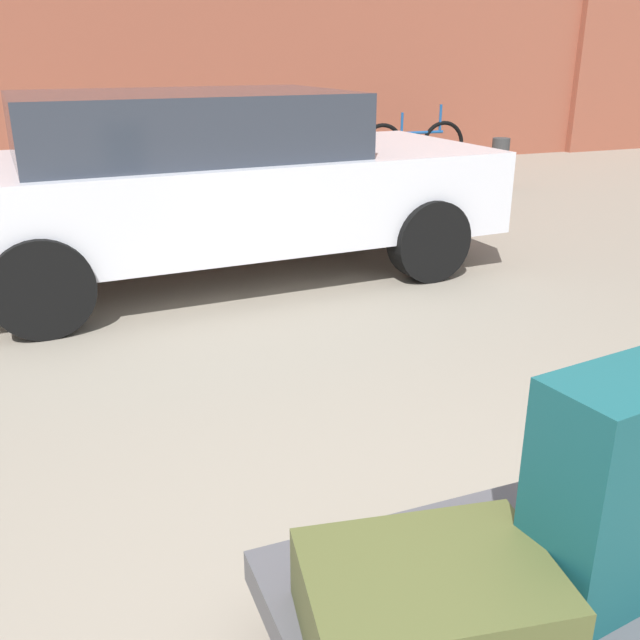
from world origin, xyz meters
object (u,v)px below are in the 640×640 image
suitcase_olive_front_right (428,602)px  bollard_kerb_far (499,164)px  suitcase_teal_rear_right (615,490)px  bollard_kerb_near (312,176)px  bicycle_leaning (413,146)px  parked_car (211,180)px  luggage_cart (483,612)px  bollard_kerb_mid (431,169)px

suitcase_olive_front_right → bollard_kerb_far: bearing=63.1°
suitcase_teal_rear_right → bollard_kerb_near: size_ratio=0.94×
bicycle_leaning → parked_car: bearing=-134.4°
suitcase_teal_rear_right → bollard_kerb_near: bearing=67.7°
luggage_cart → bollard_kerb_far: 7.99m
luggage_cart → suitcase_teal_rear_right: bearing=-20.0°
suitcase_olive_front_right → bicycle_leaning: bearing=70.9°
suitcase_teal_rear_right → bollard_kerb_mid: (3.32, 6.62, -0.32)m
bollard_kerb_mid → suitcase_olive_front_right: bearing=-120.1°
suitcase_olive_front_right → bollard_kerb_near: 6.96m
suitcase_olive_front_right → bollard_kerb_far: (4.84, 6.59, -0.11)m
suitcase_teal_rear_right → bollard_kerb_far: bearing=49.0°
parked_car → luggage_cart: bearing=-93.7°
parked_car → suitcase_olive_front_right: bearing=-96.6°
luggage_cart → suitcase_teal_rear_right: (0.29, -0.10, 0.39)m
suitcase_teal_rear_right → bicycle_leaning: bearing=56.6°
bollard_kerb_near → bollard_kerb_mid: same height
bollard_kerb_near → suitcase_teal_rear_right: bearing=-104.5°
bollard_kerb_near → bicycle_leaning: bearing=38.1°
bicycle_leaning → suitcase_teal_rear_right: bearing=-115.7°
bollard_kerb_far → bollard_kerb_near: bearing=180.0°
luggage_cart → bollard_kerb_near: (2.00, 6.52, 0.06)m
luggage_cart → suitcase_teal_rear_right: 0.49m
suitcase_olive_front_right → bicycle_leaning: (4.57, 8.43, -0.07)m
parked_car → bicycle_leaning: 5.84m
luggage_cart → bollard_kerb_near: bollard_kerb_near is taller
suitcase_olive_front_right → bollard_kerb_far: size_ratio=0.91×
bollard_kerb_mid → bollard_kerb_far: same height
bicycle_leaning → suitcase_olive_front_right: bearing=-118.5°
luggage_cart → bicycle_leaning: 9.42m
parked_car → bollard_kerb_far: parked_car is taller
parked_car → bollard_kerb_near: size_ratio=6.62×
bicycle_leaning → bollard_kerb_mid: bicycle_leaning is taller
luggage_cart → bollard_kerb_mid: (3.60, 6.52, 0.06)m
luggage_cart → suitcase_olive_front_right: 0.29m
luggage_cart → bollard_kerb_mid: bearing=61.1°
luggage_cart → bollard_kerb_mid: size_ratio=1.69×
suitcase_olive_front_right → parked_car: size_ratio=0.14×
suitcase_olive_front_right → luggage_cart: bearing=27.8°
bollard_kerb_near → bollard_kerb_mid: 1.60m
luggage_cart → parked_car: parked_car is taller
parked_car → bollard_kerb_far: 4.95m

